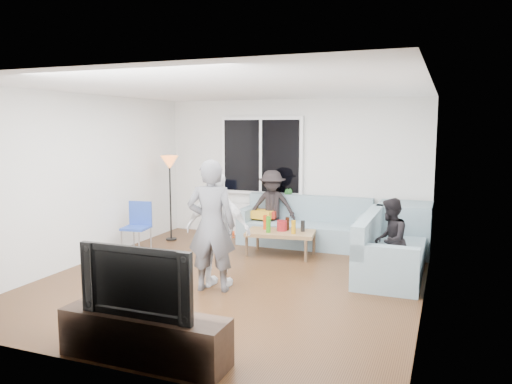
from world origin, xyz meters
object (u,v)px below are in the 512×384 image
at_px(player_right, 218,230).
at_px(spectator_back, 272,206).
at_px(sofa_back_section, 304,222).
at_px(player_left, 211,226).
at_px(coffee_table, 280,243).
at_px(spectator_right, 390,240).
at_px(floor_lamp, 170,199).
at_px(television, 143,279).
at_px(tv_console, 144,337).
at_px(sofa_right_section, 392,245).
at_px(side_chair, 136,229).

bearing_deg(player_right, spectator_back, -87.93).
xyz_separation_m(sofa_back_section, player_left, (-0.44, -2.81, 0.42)).
bearing_deg(coffee_table, spectator_right, -23.06).
bearing_deg(spectator_back, floor_lamp, -176.73).
bearing_deg(television, player_left, 98.48).
distance_m(sofa_back_section, tv_console, 4.78).
height_order(spectator_back, television, spectator_back).
bearing_deg(player_left, tv_console, 83.93).
xyz_separation_m(sofa_right_section, coffee_table, (-1.82, 0.41, -0.22)).
bearing_deg(sofa_back_section, side_chair, -146.37).
xyz_separation_m(sofa_back_section, coffee_table, (-0.17, -0.82, -0.22)).
bearing_deg(floor_lamp, coffee_table, -7.82).
bearing_deg(spectator_right, side_chair, -87.47).
bearing_deg(sofa_right_section, floor_lamp, 79.95).
relative_size(sofa_back_section, tv_console, 1.44).
distance_m(side_chair, television, 3.91).
bearing_deg(sofa_back_section, spectator_back, 177.25).
relative_size(sofa_right_section, tv_console, 1.25).
bearing_deg(player_left, floor_lamp, -63.73).
height_order(side_chair, television, television).
xyz_separation_m(sofa_back_section, player_right, (-0.42, -2.65, 0.34)).
xyz_separation_m(side_chair, tv_console, (2.27, -3.16, -0.21)).
relative_size(coffee_table, player_right, 0.72).
xyz_separation_m(floor_lamp, tv_console, (2.27, -4.26, -0.56)).
height_order(coffee_table, television, television).
bearing_deg(player_left, player_right, -112.05).
height_order(sofa_right_section, player_left, player_left).
relative_size(side_chair, player_right, 0.57).
height_order(sofa_back_section, coffee_table, sofa_back_section).
bearing_deg(side_chair, spectator_right, -8.36).
height_order(sofa_right_section, coffee_table, sofa_right_section).
height_order(player_left, player_right, player_left).
height_order(side_chair, spectator_right, spectator_right).
distance_m(sofa_right_section, side_chair, 4.09).
distance_m(side_chair, spectator_right, 4.07).
bearing_deg(coffee_table, television, -89.66).
xyz_separation_m(player_right, television, (0.27, -2.12, -0.00)).
relative_size(side_chair, spectator_right, 0.75).
height_order(sofa_back_section, side_chair, side_chair).
relative_size(coffee_table, floor_lamp, 0.71).
height_order(coffee_table, spectator_right, spectator_right).
relative_size(coffee_table, spectator_back, 0.84).
bearing_deg(side_chair, floor_lamp, 81.40).
bearing_deg(floor_lamp, spectator_right, -14.91).
xyz_separation_m(coffee_table, spectator_right, (1.82, -0.77, 0.37)).
xyz_separation_m(sofa_back_section, side_chair, (-2.42, -1.61, 0.01)).
distance_m(sofa_back_section, player_right, 2.71).
xyz_separation_m(player_right, tv_console, (0.27, -2.12, -0.54)).
xyz_separation_m(coffee_table, tv_console, (0.02, -3.95, 0.02)).
bearing_deg(sofa_right_section, coffee_table, 77.23).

